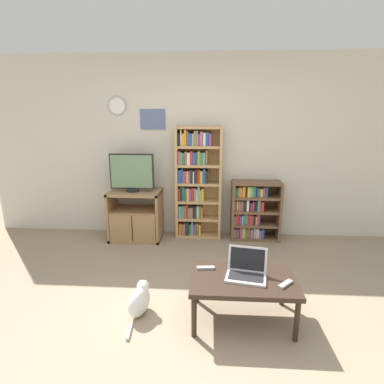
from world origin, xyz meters
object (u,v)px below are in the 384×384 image
object	(u,v)px
television	(132,173)
bookshelf_tall	(196,182)
bookshelf_short	(252,210)
remote_near_laptop	(206,268)
coffee_table	(243,283)
cat	(140,300)
remote_far_from_laptop	(286,284)
laptop	(246,270)
tv_stand	(136,215)

from	to	relation	value
television	bookshelf_tall	size ratio (longest dim) A/B	0.38
bookshelf_short	remote_near_laptop	distance (m)	1.84
coffee_table	cat	world-z (taller)	coffee_table
bookshelf_tall	bookshelf_short	bearing A→B (deg)	-2.09
bookshelf_tall	coffee_table	world-z (taller)	bookshelf_tall
remote_far_from_laptop	laptop	bearing A→B (deg)	-157.65
tv_stand	laptop	distance (m)	2.20
television	tv_stand	bearing A→B (deg)	1.82
television	remote_far_from_laptop	world-z (taller)	television
remote_near_laptop	remote_far_from_laptop	bearing A→B (deg)	-115.77
coffee_table	remote_far_from_laptop	size ratio (longest dim) A/B	6.19
bookshelf_tall	remote_far_from_laptop	world-z (taller)	bookshelf_tall
tv_stand	remote_far_from_laptop	xyz separation A→B (m)	(1.70, -1.83, 0.06)
bookshelf_short	coffee_table	xyz separation A→B (m)	(-0.32, -1.87, -0.06)
bookshelf_short	remote_near_laptop	world-z (taller)	bookshelf_short
television	laptop	world-z (taller)	television
tv_stand	remote_far_from_laptop	world-z (taller)	tv_stand
bookshelf_short	remote_far_from_laptop	distance (m)	1.96
remote_near_laptop	cat	bearing A→B (deg)	95.32
coffee_table	laptop	world-z (taller)	laptop
remote_near_laptop	remote_far_from_laptop	world-z (taller)	same
tv_stand	coffee_table	distance (m)	2.21
tv_stand	television	xyz separation A→B (m)	(-0.03, -0.00, 0.62)
television	cat	bearing A→B (deg)	-74.43
bookshelf_short	coffee_table	bearing A→B (deg)	-99.78
tv_stand	bookshelf_tall	world-z (taller)	bookshelf_tall
remote_far_from_laptop	coffee_table	bearing A→B (deg)	-150.23
remote_far_from_laptop	cat	bearing A→B (deg)	-140.06
tv_stand	cat	world-z (taller)	tv_stand
tv_stand	cat	distance (m)	1.79
television	bookshelf_short	bearing A→B (deg)	4.28
television	coffee_table	distance (m)	2.31
remote_far_from_laptop	cat	world-z (taller)	remote_far_from_laptop
remote_near_laptop	coffee_table	bearing A→B (deg)	-119.93
bookshelf_short	coffee_table	world-z (taller)	bookshelf_short
television	bookshelf_short	world-z (taller)	television
laptop	cat	distance (m)	0.99
remote_far_from_laptop	television	bearing A→B (deg)	178.21
bookshelf_short	remote_near_laptop	bearing A→B (deg)	-110.42
tv_stand	television	distance (m)	0.62
television	remote_near_laptop	world-z (taller)	television
cat	bookshelf_tall	bearing A→B (deg)	95.52
tv_stand	remote_near_laptop	distance (m)	1.91
bookshelf_short	laptop	bearing A→B (deg)	-99.02
bookshelf_tall	remote_near_laptop	world-z (taller)	bookshelf_tall
bookshelf_short	laptop	xyz separation A→B (m)	(-0.29, -1.83, 0.04)
coffee_table	cat	bearing A→B (deg)	178.88
coffee_table	remote_near_laptop	xyz separation A→B (m)	(-0.32, 0.14, 0.05)
bookshelf_tall	coffee_table	distance (m)	2.02
remote_near_laptop	remote_far_from_laptop	distance (m)	0.70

